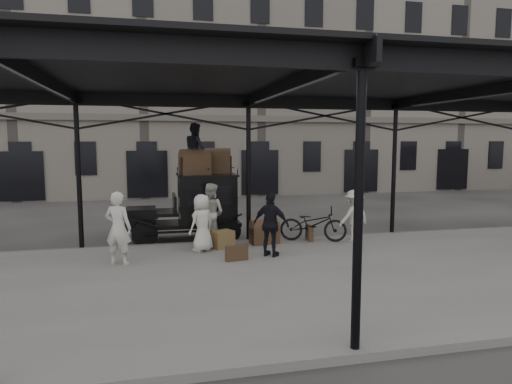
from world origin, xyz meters
TOP-DOWN VIEW (x-y plane):
  - ground at (0.00, 0.00)m, footprint 120.00×120.00m
  - platform at (0.00, -2.00)m, footprint 28.00×8.00m
  - canopy at (0.00, -1.72)m, footprint 22.50×9.00m
  - building_frontage at (0.00, 18.00)m, footprint 64.00×8.00m
  - taxi at (-1.52, 2.96)m, footprint 3.65×1.55m
  - porter_left at (-3.80, -0.14)m, footprint 0.80×0.67m
  - porter_midleft at (-1.23, 1.80)m, footprint 1.13×1.10m
  - porter_centre at (-1.60, 0.79)m, footprint 0.94×0.88m
  - porter_official at (0.15, -0.21)m, footprint 1.07×0.99m
  - porter_right at (3.08, 0.93)m, footprint 1.18×0.88m
  - bicycle at (1.91, 1.31)m, footprint 2.18×1.41m
  - porter_roof at (-1.55, 2.86)m, footprint 0.78×0.92m
  - steamer_trunk_roof_near at (-1.60, 2.71)m, footprint 1.02×0.74m
  - steamer_trunk_roof_far at (-0.85, 3.16)m, footprint 1.04×0.75m
  - steamer_trunk_platform at (0.35, 1.34)m, footprint 0.89×0.61m
  - wicker_hamper at (-0.98, 1.06)m, footprint 0.73×0.66m
  - suitcase_upright at (1.84, 1.46)m, footprint 0.24×0.62m
  - suitcase_flat at (-0.84, -0.45)m, footprint 0.62×0.27m

SIDE VIEW (x-z plane):
  - ground at x=0.00m, z-range 0.00..0.00m
  - platform at x=0.00m, z-range 0.00..0.15m
  - suitcase_flat at x=-0.84m, z-range 0.15..0.55m
  - suitcase_upright at x=1.84m, z-range 0.15..0.60m
  - wicker_hamper at x=-0.98m, z-range 0.15..0.65m
  - steamer_trunk_platform at x=0.35m, z-range 0.15..0.77m
  - bicycle at x=1.91m, z-range 0.15..1.23m
  - porter_right at x=3.08m, z-range 0.15..1.77m
  - porter_centre at x=-1.60m, z-range 0.15..1.77m
  - porter_official at x=0.15m, z-range 0.15..1.91m
  - porter_midleft at x=-1.23m, z-range 0.15..1.98m
  - porter_left at x=-3.80m, z-range 0.15..2.01m
  - taxi at x=-1.52m, z-range 0.11..2.29m
  - steamer_trunk_roof_near at x=-1.60m, z-range 2.18..2.86m
  - steamer_trunk_roof_far at x=-0.85m, z-range 2.18..2.87m
  - porter_roof at x=-1.55m, z-range 2.18..3.83m
  - canopy at x=0.00m, z-range 2.23..6.97m
  - building_frontage at x=0.00m, z-range 0.00..14.00m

